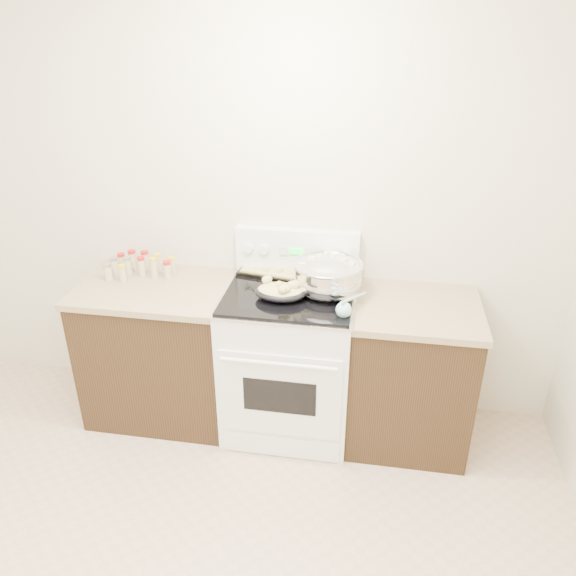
# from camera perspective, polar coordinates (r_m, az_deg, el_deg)

# --- Properties ---
(room_shell) EXTENTS (4.10, 3.60, 2.75)m
(room_shell) POSITION_cam_1_polar(r_m,az_deg,el_deg) (1.81, -18.45, 1.58)
(room_shell) COLOR beige
(room_shell) RESTS_ON ground
(counter_left) EXTENTS (0.93, 0.67, 0.92)m
(counter_left) POSITION_cam_1_polar(r_m,az_deg,el_deg) (3.71, -12.65, -6.08)
(counter_left) COLOR black
(counter_left) RESTS_ON ground
(counter_right) EXTENTS (0.73, 0.67, 0.92)m
(counter_right) POSITION_cam_1_polar(r_m,az_deg,el_deg) (3.49, 12.22, -8.39)
(counter_right) COLOR black
(counter_right) RESTS_ON ground
(kitchen_range) EXTENTS (0.78, 0.73, 1.22)m
(kitchen_range) POSITION_cam_1_polar(r_m,az_deg,el_deg) (3.49, 0.15, -7.11)
(kitchen_range) COLOR white
(kitchen_range) RESTS_ON ground
(mixing_bowl) EXTENTS (0.46, 0.46, 0.24)m
(mixing_bowl) POSITION_cam_1_polar(r_m,az_deg,el_deg) (3.24, 4.05, 1.12)
(mixing_bowl) COLOR silver
(mixing_bowl) RESTS_ON kitchen_range
(roasting_pan) EXTENTS (0.30, 0.21, 0.12)m
(roasting_pan) POSITION_cam_1_polar(r_m,az_deg,el_deg) (3.17, -0.77, -0.31)
(roasting_pan) COLOR black
(roasting_pan) RESTS_ON kitchen_range
(baking_sheet) EXTENTS (0.45, 0.35, 0.06)m
(baking_sheet) POSITION_cam_1_polar(r_m,az_deg,el_deg) (3.52, -1.41, 2.01)
(baking_sheet) COLOR black
(baking_sheet) RESTS_ON kitchen_range
(wooden_spoon) EXTENTS (0.11, 0.27, 0.04)m
(wooden_spoon) POSITION_cam_1_polar(r_m,az_deg,el_deg) (3.25, -2.15, -0.39)
(wooden_spoon) COLOR tan
(wooden_spoon) RESTS_ON kitchen_range
(blue_ladle) EXTENTS (0.16, 0.27, 0.11)m
(blue_ladle) POSITION_cam_1_polar(r_m,az_deg,el_deg) (3.03, 5.78, -2.10)
(blue_ladle) COLOR #93D3DB
(blue_ladle) RESTS_ON kitchen_range
(spice_jars) EXTENTS (0.40, 0.23, 0.13)m
(spice_jars) POSITION_cam_1_polar(r_m,az_deg,el_deg) (3.64, -14.97, 2.23)
(spice_jars) COLOR #BFB28C
(spice_jars) RESTS_ON counter_left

